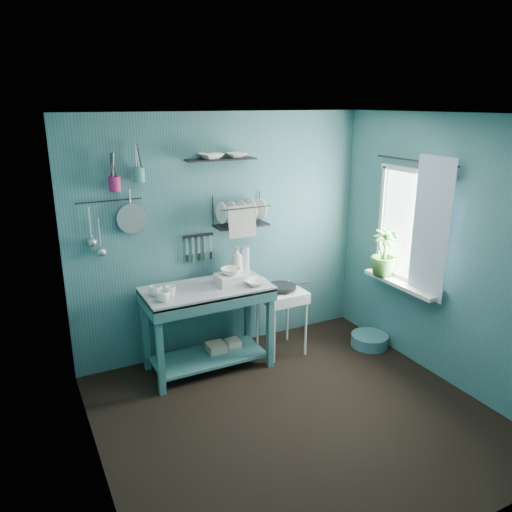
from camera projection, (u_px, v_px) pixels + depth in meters
name	position (u px, v px, depth m)	size (l,w,h in m)	color
floor	(295.00, 416.00, 4.29)	(3.20, 3.20, 0.00)	black
ceiling	(304.00, 114.00, 3.55)	(3.20, 3.20, 0.00)	silver
wall_back	(224.00, 236.00, 5.20)	(3.20, 3.20, 0.00)	#316065
wall_front	(448.00, 365.00, 2.64)	(3.20, 3.20, 0.00)	#316065
wall_left	(88.00, 317.00, 3.23)	(3.00, 3.00, 0.00)	#316065
wall_right	(447.00, 253.00, 4.61)	(3.00, 3.00, 0.00)	#316065
work_counter	(208.00, 328.00, 4.95)	(1.23, 0.61, 0.87)	#306466
mug_left	(163.00, 296.00, 4.46)	(0.12, 0.12, 0.10)	white
mug_mid	(170.00, 291.00, 4.59)	(0.10, 0.10, 0.09)	white
mug_right	(156.00, 291.00, 4.59)	(0.12, 0.12, 0.10)	white
wash_tub	(231.00, 279.00, 4.90)	(0.28, 0.22, 0.10)	silver
tub_bowl	(231.00, 271.00, 4.87)	(0.20, 0.20, 0.06)	white
soap_bottle	(237.00, 261.00, 5.13)	(0.12, 0.12, 0.30)	silver
water_bottle	(245.00, 260.00, 5.19)	(0.09, 0.09, 0.28)	#B3BDC7
counter_bowl	(255.00, 282.00, 4.88)	(0.22, 0.22, 0.05)	white
hotplate_stand	(281.00, 321.00, 5.31)	(0.44, 0.44, 0.70)	silver
frying_pan	(282.00, 287.00, 5.19)	(0.30, 0.30, 0.04)	black
knife_strip	(198.00, 236.00, 5.03)	(0.32, 0.02, 0.03)	black
dish_rack	(241.00, 211.00, 5.07)	(0.55, 0.24, 0.32)	black
upper_shelf	(221.00, 159.00, 4.85)	(0.70, 0.18, 0.01)	black
shelf_bowl_left	(211.00, 157.00, 4.80)	(0.23, 0.23, 0.06)	white
shelf_bowl_right	(236.00, 155.00, 4.92)	(0.20, 0.20, 0.05)	white
utensil_cup_magenta	(115.00, 184.00, 4.47)	(0.11, 0.11, 0.13)	#A31E58
utensil_cup_teal	(139.00, 175.00, 4.55)	(0.11, 0.11, 0.13)	#3C7D77
colander	(132.00, 218.00, 4.66)	(0.28, 0.28, 0.03)	#A3A5AB
ladle_outer	(90.00, 223.00, 4.51)	(0.01, 0.01, 0.30)	#A3A5AB
ladle_inner	(99.00, 234.00, 4.57)	(0.01, 0.01, 0.30)	#A3A5AB
hook_rail	(109.00, 201.00, 4.54)	(0.01, 0.01, 0.60)	black
window_glass	(412.00, 227.00, 4.94)	(1.10, 1.10, 0.00)	white
windowsill	(400.00, 284.00, 5.08)	(0.16, 0.95, 0.04)	silver
curtain	(430.00, 229.00, 4.65)	(1.35, 1.35, 0.00)	silver
curtain_rod	(415.00, 161.00, 4.73)	(0.02, 0.02, 1.05)	black
potted_plant	(384.00, 253.00, 5.20)	(0.28, 0.28, 0.50)	#3A702C
storage_tin_large	(216.00, 353.00, 5.13)	(0.18, 0.18, 0.22)	tan
storage_tin_small	(233.00, 349.00, 5.25)	(0.15, 0.15, 0.20)	tan
floor_basin	(369.00, 340.00, 5.51)	(0.41, 0.41, 0.13)	teal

